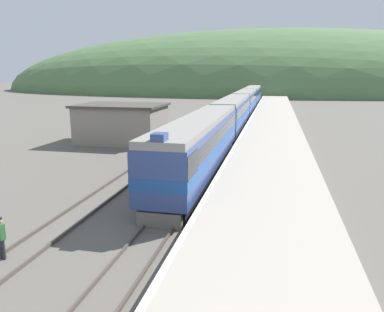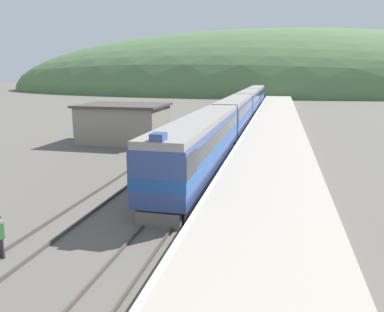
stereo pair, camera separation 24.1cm
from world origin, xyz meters
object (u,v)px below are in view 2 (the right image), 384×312
express_train_lead_car (201,144)px  carriage_second (235,113)px  carriage_fourth (256,95)px  track_worker (0,235)px  carriage_third (249,102)px

express_train_lead_car → carriage_second: bearing=90.0°
carriage_fourth → track_worker: (-5.13, -74.84, -1.27)m
carriage_third → track_worker: 55.14m
express_train_lead_car → carriage_third: express_train_lead_car is taller
express_train_lead_car → track_worker: size_ratio=11.84×
carriage_fourth → track_worker: carriage_fourth is taller
carriage_second → track_worker: bearing=-98.4°
carriage_third → track_worker: (-5.13, -54.89, -1.27)m
carriage_third → carriage_fourth: 19.95m
express_train_lead_car → carriage_third: bearing=90.0°
carriage_third → carriage_fourth: size_ratio=1.00×
express_train_lead_car → carriage_third: 40.83m
carriage_second → track_worker: (-5.13, -34.94, -1.27)m
carriage_fourth → track_worker: size_ratio=11.04×
carriage_second → carriage_third: (0.00, 19.95, 0.00)m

